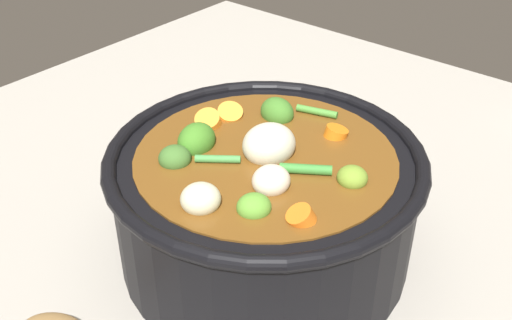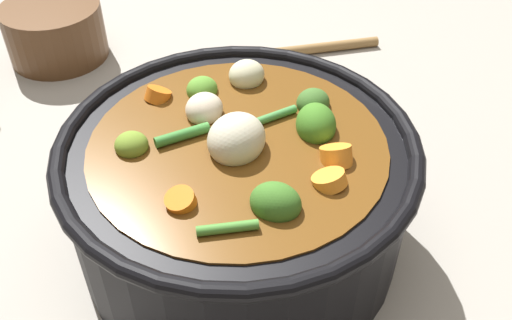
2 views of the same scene
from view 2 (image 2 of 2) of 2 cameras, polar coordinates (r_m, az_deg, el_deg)
ground_plane at (r=0.56m, az=-1.56°, el=-7.76°), size 1.10×1.10×0.00m
cooking_pot at (r=0.51m, az=-1.68°, el=-2.94°), size 0.30×0.30×0.15m
wooden_spoon at (r=0.75m, az=5.13°, el=8.12°), size 0.23×0.21×0.01m
small_saucepan at (r=0.83m, az=-19.43°, el=11.84°), size 0.20×0.20×0.07m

